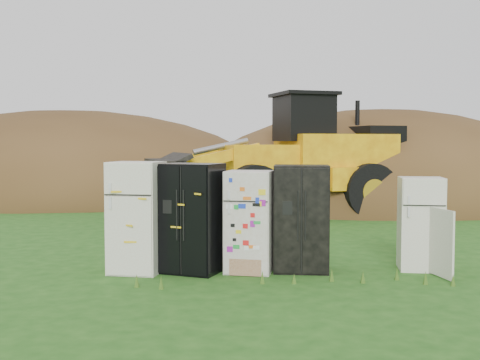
{
  "coord_description": "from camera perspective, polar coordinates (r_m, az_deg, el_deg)",
  "views": [
    {
      "loc": [
        -1.1,
        -9.9,
        2.14
      ],
      "look_at": [
        -0.59,
        2.0,
        1.41
      ],
      "focal_mm": 45.0,
      "sensor_mm": 36.0,
      "label": 1
    }
  ],
  "objects": [
    {
      "name": "fridge_sticker",
      "position": [
        9.98,
        0.9,
        -3.95
      ],
      "size": [
        0.89,
        0.85,
        1.68
      ],
      "primitive_type": null,
      "rotation": [
        0.0,
        0.0,
        -0.24
      ],
      "color": "silver",
      "rests_on": "ground"
    },
    {
      "name": "fridge_leftmost",
      "position": [
        10.1,
        -9.76,
        -3.49
      ],
      "size": [
        0.96,
        0.93,
        1.83
      ],
      "primitive_type": null,
      "rotation": [
        0.0,
        0.0,
        -0.22
      ],
      "color": "silver",
      "rests_on": "ground"
    },
    {
      "name": "dirt_mound_left",
      "position": [
        25.55,
        -15.9,
        -1.4
      ],
      "size": [
        17.09,
        12.82,
        6.93
      ],
      "primitive_type": "ellipsoid",
      "color": "#412B15",
      "rests_on": "ground"
    },
    {
      "name": "fridge_open_door",
      "position": [
        10.62,
        16.76,
        -3.98
      ],
      "size": [
        0.81,
        0.77,
        1.56
      ],
      "primitive_type": null,
      "rotation": [
        0.0,
        0.0,
        -0.18
      ],
      "color": "silver",
      "rests_on": "ground"
    },
    {
      "name": "fridge_dark_mid",
      "position": [
        10.11,
        5.83,
        -3.62
      ],
      "size": [
        1.0,
        0.85,
        1.77
      ],
      "primitive_type": null,
      "rotation": [
        0.0,
        0.0,
        -0.13
      ],
      "color": "black",
      "rests_on": "ground"
    },
    {
      "name": "wheel_loader",
      "position": [
        17.39,
        3.29,
        2.41
      ],
      "size": [
        7.96,
        4.79,
        3.6
      ],
      "primitive_type": null,
      "rotation": [
        0.0,
        0.0,
        0.25
      ],
      "color": "yellow",
      "rests_on": "ground"
    },
    {
      "name": "fridge_black_side",
      "position": [
        10.0,
        -4.62,
        -3.6
      ],
      "size": [
        1.16,
        1.06,
        1.8
      ],
      "primitive_type": null,
      "rotation": [
        0.0,
        0.0,
        -0.41
      ],
      "color": "black",
      "rests_on": "ground"
    },
    {
      "name": "ground",
      "position": [
        10.19,
        3.86,
        -8.61
      ],
      "size": [
        120.0,
        120.0,
        0.0
      ],
      "primitive_type": "plane",
      "color": "#1C4C14",
      "rests_on": "ground"
    },
    {
      "name": "dirt_mound_right",
      "position": [
        22.2,
        13.15,
        -2.09
      ],
      "size": [
        14.12,
        10.35,
        6.7
      ],
      "primitive_type": "ellipsoid",
      "color": "#412B15",
      "rests_on": "ground"
    }
  ]
}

